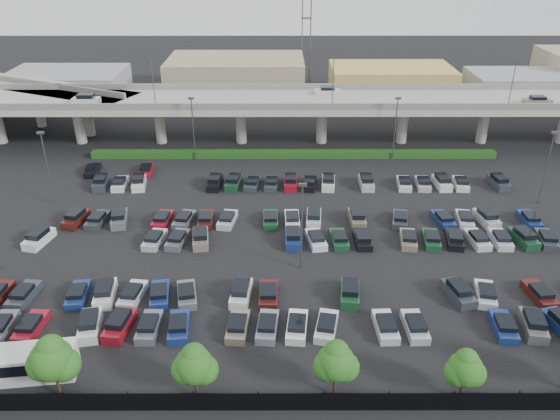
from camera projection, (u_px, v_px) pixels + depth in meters
name	position (u px, v px, depth m)	size (l,w,h in m)	color
ground	(299.00, 232.00, 67.38)	(280.00, 280.00, 0.00)	black
overpass	(292.00, 104.00, 92.61)	(150.00, 13.00, 15.80)	#9A9B93
on_ramp	(15.00, 88.00, 102.41)	(50.93, 30.13, 8.80)	#9A9B93
hedge	(294.00, 154.00, 89.35)	(66.00, 1.60, 1.10)	#143910
fence	(310.00, 402.00, 42.09)	(70.00, 0.10, 2.00)	black
tree_row	(319.00, 363.00, 42.20)	(65.07, 3.66, 5.94)	#332316
shuttle_bus	(26.00, 363.00, 45.17)	(8.39, 3.74, 2.60)	silver
parked_cars	(290.00, 240.00, 64.52)	(63.06, 41.63, 1.67)	slate
light_poles	(265.00, 180.00, 66.29)	(66.90, 48.38, 10.30)	#444448
distant_buildings	(346.00, 79.00, 120.61)	(138.00, 24.00, 9.00)	gray
comm_tower	(307.00, 15.00, 125.98)	(2.40, 2.40, 30.00)	#444448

